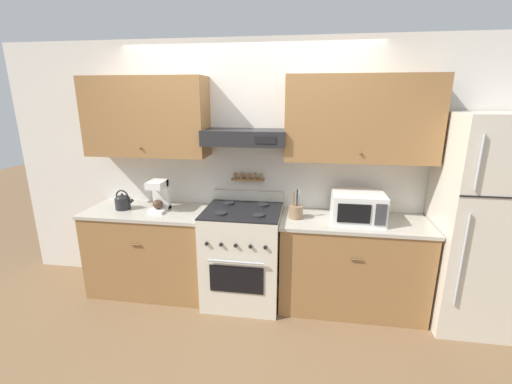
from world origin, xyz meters
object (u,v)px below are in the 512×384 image
at_px(refrigerator, 484,224).
at_px(tea_kettle, 123,202).
at_px(utensil_crock, 296,211).
at_px(coffee_maker, 159,195).
at_px(microwave, 358,207).
at_px(stove_range, 243,255).

xyz_separation_m(refrigerator, tea_kettle, (-3.38, 0.03, 0.03)).
bearing_deg(refrigerator, utensil_crock, 178.78).
relative_size(refrigerator, coffee_maker, 6.06).
bearing_deg(microwave, refrigerator, -2.82).
bearing_deg(tea_kettle, coffee_maker, 5.01).
height_order(microwave, utensil_crock, utensil_crock).
xyz_separation_m(stove_range, utensil_crock, (0.51, 0.02, 0.48)).
bearing_deg(stove_range, coffee_maker, 176.69).
bearing_deg(microwave, utensil_crock, -178.19).
distance_m(tea_kettle, microwave, 2.32).
xyz_separation_m(stove_range, coffee_maker, (-0.86, 0.05, 0.57)).
xyz_separation_m(tea_kettle, coffee_maker, (0.39, 0.03, 0.08)).
relative_size(tea_kettle, utensil_crock, 0.73).
height_order(refrigerator, utensil_crock, refrigerator).
relative_size(refrigerator, utensil_crock, 6.81).
relative_size(stove_range, microwave, 2.28).
xyz_separation_m(tea_kettle, microwave, (2.32, 0.02, 0.05)).
bearing_deg(stove_range, tea_kettle, 179.27).
height_order(refrigerator, coffee_maker, refrigerator).
distance_m(refrigerator, coffee_maker, 3.00).
height_order(coffee_maker, utensil_crock, coffee_maker).
bearing_deg(coffee_maker, refrigerator, -1.31).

